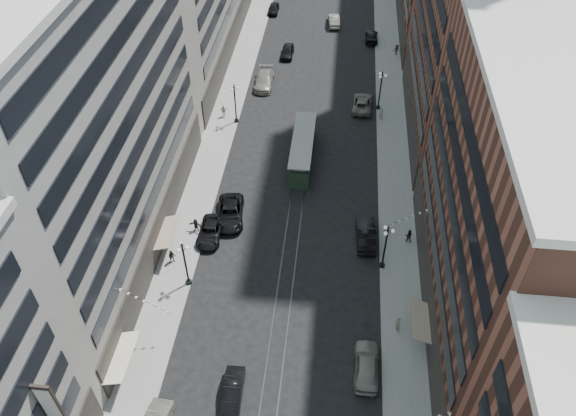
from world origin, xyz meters
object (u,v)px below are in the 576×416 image
at_px(car_12, 372,36).
at_px(car_13, 287,51).
at_px(pedestrian_2, 172,257).
at_px(pedestrian_5, 196,225).
at_px(car_2, 210,232).
at_px(pedestrian_7, 408,236).
at_px(pedestrian_9, 397,50).
at_px(lamppost_sw_mid, 235,102).
at_px(car_14, 334,20).
at_px(car_5, 233,392).
at_px(car_8, 264,80).
at_px(lamppost_se_mid, 380,89).
at_px(lamppost_sw_far, 185,263).
at_px(car_10, 366,234).
at_px(car_11, 362,103).
at_px(pedestrian_4, 398,324).
at_px(car_7, 230,213).
at_px(car_9, 273,8).
at_px(lamppost_se_far, 385,246).
at_px(car_4, 367,365).
at_px(streetcar, 303,150).
at_px(pedestrian_8, 381,113).
at_px(pedestrian_6, 224,111).

relative_size(car_12, car_13, 1.07).
relative_size(pedestrian_2, pedestrian_5, 1.01).
height_order(car_2, pedestrian_5, pedestrian_5).
bearing_deg(pedestrian_7, pedestrian_9, -82.07).
distance_m(lamppost_sw_mid, car_12, 30.42).
xyz_separation_m(car_14, pedestrian_5, (-12.23, -49.59, 0.11)).
xyz_separation_m(car_5, car_12, (11.40, 62.73, -0.04)).
height_order(car_5, pedestrian_9, pedestrian_9).
bearing_deg(pedestrian_5, car_8, 95.19).
xyz_separation_m(car_5, pedestrian_5, (-7.03, 18.02, 0.19)).
xyz_separation_m(lamppost_se_mid, car_8, (-16.00, 4.46, -2.22)).
height_order(lamppost_sw_far, lamppost_sw_mid, same).
distance_m(car_2, car_10, 16.01).
xyz_separation_m(car_2, car_5, (5.40, -17.41, 0.03)).
relative_size(pedestrian_2, car_11, 0.28).
distance_m(lamppost_se_mid, pedestrian_2, 36.08).
xyz_separation_m(pedestrian_4, car_13, (-14.81, 48.61, -0.25)).
relative_size(car_7, car_9, 1.38).
distance_m(pedestrian_2, pedestrian_5, 4.75).
bearing_deg(car_13, lamppost_se_far, -70.56).
bearing_deg(lamppost_sw_far, pedestrian_2, 131.73).
relative_size(car_5, pedestrian_7, 2.81).
xyz_separation_m(car_4, car_12, (0.75, 59.29, -0.18)).
xyz_separation_m(pedestrian_2, car_13, (6.94, 42.90, -0.17)).
xyz_separation_m(car_10, car_11, (-0.51, 24.59, -0.09)).
relative_size(streetcar, pedestrian_4, 6.56).
bearing_deg(car_12, car_4, 89.42).
relative_size(car_9, pedestrian_8, 2.50).
distance_m(pedestrian_4, pedestrian_6, 37.89).
bearing_deg(car_13, car_14, 60.68).
relative_size(car_5, car_12, 0.93).
xyz_separation_m(lamppost_sw_far, car_14, (11.40, 56.59, -2.29)).
height_order(lamppost_se_mid, pedestrian_6, lamppost_se_mid).
bearing_deg(pedestrian_4, pedestrian_8, -2.76).
distance_m(pedestrian_4, pedestrian_7, 11.07).
height_order(lamppost_sw_far, lamppost_se_mid, same).
bearing_deg(pedestrian_7, pedestrian_6, -33.23).
xyz_separation_m(car_8, pedestrian_9, (18.96, 10.68, 0.09)).
relative_size(lamppost_se_far, pedestrian_6, 3.28).
bearing_deg(lamppost_sw_far, pedestrian_7, 20.02).
xyz_separation_m(lamppost_se_mid, car_10, (-1.63, -24.50, -2.23)).
bearing_deg(pedestrian_9, car_4, -96.56).
bearing_deg(lamppost_sw_far, lamppost_sw_mid, 90.00).
bearing_deg(car_14, car_9, -25.50).
height_order(car_10, pedestrian_8, pedestrian_8).
bearing_deg(pedestrian_2, car_4, -45.02).
distance_m(pedestrian_4, car_9, 66.34).
bearing_deg(pedestrian_6, car_10, 127.00).
bearing_deg(lamppost_se_mid, car_11, 177.59).
distance_m(lamppost_sw_far, pedestrian_6, 28.13).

